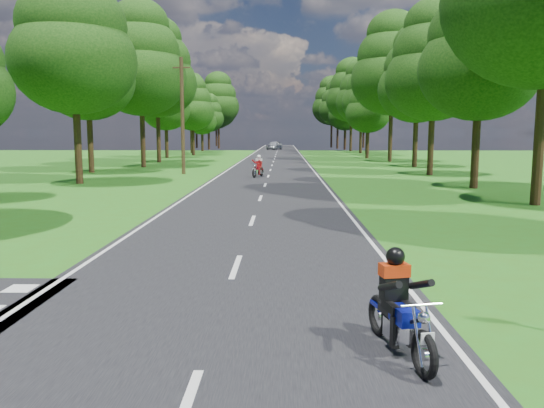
{
  "coord_description": "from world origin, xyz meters",
  "views": [
    {
      "loc": [
        1.01,
        -8.98,
        2.84
      ],
      "look_at": [
        0.73,
        4.0,
        1.1
      ],
      "focal_mm": 35.0,
      "sensor_mm": 36.0,
      "label": 1
    }
  ],
  "objects": [
    {
      "name": "road_markings",
      "position": [
        -0.14,
        48.13,
        0.02
      ],
      "size": [
        7.4,
        140.0,
        0.01
      ],
      "color": "silver",
      "rests_on": "main_road"
    },
    {
      "name": "ground",
      "position": [
        0.0,
        0.0,
        0.0
      ],
      "size": [
        160.0,
        160.0,
        0.0
      ],
      "primitive_type": "plane",
      "color": "#2D6316",
      "rests_on": "ground"
    },
    {
      "name": "main_road",
      "position": [
        0.0,
        50.0,
        0.01
      ],
      "size": [
        7.0,
        140.0,
        0.02
      ],
      "primitive_type": "cube",
      "color": "black",
      "rests_on": "ground"
    },
    {
      "name": "telegraph_pole",
      "position": [
        -6.0,
        28.0,
        4.07
      ],
      "size": [
        1.2,
        0.26,
        8.0
      ],
      "color": "#382616",
      "rests_on": "ground"
    },
    {
      "name": "treeline",
      "position": [
        1.43,
        60.06,
        8.25
      ],
      "size": [
        40.0,
        115.35,
        14.78
      ],
      "color": "black",
      "rests_on": "ground"
    },
    {
      "name": "distant_car",
      "position": [
        -0.58,
        84.37,
        0.79
      ],
      "size": [
        3.18,
        4.85,
        1.53
      ],
      "primitive_type": "imported",
      "rotation": [
        0.0,
        0.0,
        -0.33
      ],
      "color": "#B2B3B9",
      "rests_on": "main_road"
    },
    {
      "name": "rider_near_blue",
      "position": [
        2.49,
        -2.46,
        0.7
      ],
      "size": [
        0.89,
        1.72,
        1.37
      ],
      "primitive_type": null,
      "rotation": [
        0.0,
        0.0,
        0.22
      ],
      "color": "#0E169A",
      "rests_on": "main_road"
    },
    {
      "name": "rider_far_red",
      "position": [
        -0.65,
        25.45,
        0.74
      ],
      "size": [
        1.04,
        1.82,
        1.44
      ],
      "primitive_type": null,
      "rotation": [
        0.0,
        0.0,
        -0.29
      ],
      "color": "#AD0D1E",
      "rests_on": "main_road"
    }
  ]
}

